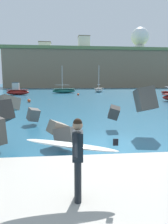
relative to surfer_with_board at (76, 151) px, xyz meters
name	(u,v)px	position (x,y,z in m)	size (l,w,h in m)	color
ground_plane	(100,145)	(1.32, 4.41, -1.28)	(400.00, 400.00, 0.00)	#235B7A
walkway_path	(128,189)	(1.32, 0.41, -1.16)	(48.00, 4.40, 0.24)	#B2ADA3
breakwater_jetty	(110,111)	(2.09, 5.84, 0.00)	(32.37, 7.93, 3.01)	#4C4944
surfer_with_board	(76,151)	(0.00, 0.00, 0.00)	(2.11, 1.23, 1.78)	black
boat_near_left	(64,91)	(0.09, 44.64, -0.71)	(5.72, 3.03, 6.24)	#1E6656
boat_near_centre	(17,91)	(-9.32, 39.25, -0.50)	(4.50, 1.96, 2.51)	maroon
boat_mid_left	(99,90)	(8.87, 47.88, -0.70)	(3.33, 4.71, 6.63)	beige
mooring_buoy_inner	(29,101)	(-4.66, 23.74, -1.06)	(0.44, 0.44, 0.44)	#E54C1E
mooring_buoy_middle	(78,94)	(2.76, 36.45, -1.06)	(0.44, 0.44, 0.44)	#E54C1E
headland_bluff	(96,70)	(15.87, 98.17, 6.87)	(79.32, 38.24, 16.24)	#847056
radar_dome	(140,38)	(35.07, 91.63, 21.02)	(8.06, 8.06, 10.52)	silver
station_building_west	(84,43)	(9.52, 91.88, 18.06)	(5.11, 5.28, 6.16)	silver
station_building_central	(45,47)	(-8.03, 97.16, 17.14)	(5.71, 4.54, 4.32)	silver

